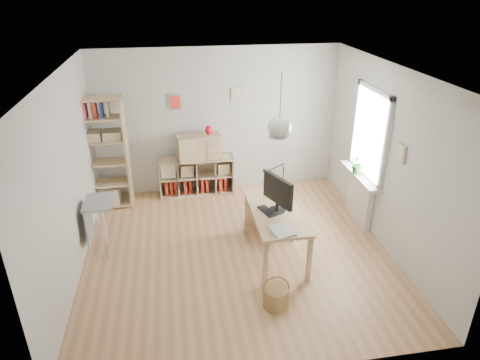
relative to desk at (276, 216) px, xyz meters
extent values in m
plane|color=tan|center=(-0.55, 0.15, -0.66)|extent=(4.50, 4.50, 0.00)
plane|color=white|center=(-0.55, 2.40, 0.69)|extent=(4.50, 0.00, 4.50)
plane|color=white|center=(-0.55, -2.10, 0.69)|extent=(4.50, 0.00, 4.50)
plane|color=white|center=(-2.80, 0.15, 0.69)|extent=(0.00, 4.50, 4.50)
plane|color=white|center=(1.70, 0.15, 0.69)|extent=(0.00, 4.50, 4.50)
plane|color=white|center=(-0.55, 0.15, 2.04)|extent=(4.50, 4.50, 0.00)
cylinder|color=black|center=(0.00, 0.00, 1.70)|extent=(0.01, 0.01, 0.68)
ellipsoid|color=white|center=(0.00, 0.00, 1.34)|extent=(0.32, 0.32, 0.27)
cube|color=white|center=(1.69, 0.75, 0.89)|extent=(0.03, 1.00, 1.30)
cube|color=silver|center=(1.66, 0.21, 0.89)|extent=(0.06, 0.08, 1.46)
cube|color=silver|center=(1.66, 1.29, 0.89)|extent=(0.06, 0.08, 1.46)
cube|color=silver|center=(1.66, 0.75, 1.58)|extent=(0.06, 1.16, 0.08)
cube|color=silver|center=(1.66, 0.75, 0.20)|extent=(0.06, 1.16, 0.08)
cube|color=white|center=(1.64, 0.75, -0.26)|extent=(0.10, 0.80, 0.80)
cube|color=silver|center=(1.59, 0.75, 0.17)|extent=(0.22, 1.20, 0.06)
cube|color=tan|center=(0.00, 0.00, 0.07)|extent=(0.70, 1.50, 0.04)
cube|color=tan|center=(-0.30, -0.70, -0.30)|extent=(0.06, 0.06, 0.71)
cube|color=tan|center=(-0.30, 0.70, -0.30)|extent=(0.06, 0.06, 0.71)
cube|color=tan|center=(0.30, -0.70, -0.30)|extent=(0.06, 0.06, 0.71)
cube|color=tan|center=(0.30, 0.70, -0.30)|extent=(0.06, 0.06, 0.71)
cube|color=tan|center=(-1.00, 2.19, -0.64)|extent=(1.40, 0.38, 0.03)
cube|color=tan|center=(-1.00, 2.19, 0.05)|extent=(1.40, 0.38, 0.03)
cube|color=tan|center=(-1.69, 2.19, -0.30)|extent=(0.03, 0.38, 0.72)
cube|color=tan|center=(-0.32, 2.19, -0.30)|extent=(0.03, 0.38, 0.72)
cube|color=tan|center=(-1.00, 2.37, -0.30)|extent=(1.40, 0.02, 0.72)
cube|color=maroon|center=(-1.58, 2.21, -0.47)|extent=(0.06, 0.26, 0.30)
cube|color=maroon|center=(-1.49, 2.21, -0.47)|extent=(0.05, 0.26, 0.30)
cube|color=maroon|center=(-1.41, 2.21, -0.47)|extent=(0.05, 0.26, 0.30)
cube|color=maroon|center=(-1.22, 2.21, -0.47)|extent=(0.05, 0.26, 0.30)
cube|color=maroon|center=(-1.13, 2.21, -0.47)|extent=(0.05, 0.26, 0.30)
cube|color=maroon|center=(-0.90, 2.21, -0.47)|extent=(0.06, 0.26, 0.30)
cube|color=maroon|center=(-0.81, 2.21, -0.47)|extent=(0.06, 0.26, 0.30)
cube|color=maroon|center=(-0.55, 2.21, -0.47)|extent=(0.06, 0.26, 0.30)
cube|color=maroon|center=(-0.46, 2.21, -0.47)|extent=(0.05, 0.26, 0.30)
cube|color=tan|center=(-2.96, 1.95, 0.34)|extent=(0.04, 0.38, 2.00)
cube|color=tan|center=(-2.20, 1.95, 0.34)|extent=(0.04, 0.38, 2.00)
cube|color=tan|center=(-2.58, 1.95, -0.61)|extent=(0.76, 0.38, 0.03)
cube|color=tan|center=(-2.58, 1.95, -0.21)|extent=(0.76, 0.38, 0.03)
cube|color=tan|center=(-2.58, 1.95, 0.19)|extent=(0.76, 0.38, 0.03)
cube|color=tan|center=(-2.58, 1.95, 0.59)|extent=(0.76, 0.38, 0.03)
cube|color=tan|center=(-2.58, 1.95, 0.99)|extent=(0.76, 0.38, 0.03)
cube|color=tan|center=(-2.58, 1.95, 1.32)|extent=(0.76, 0.38, 0.03)
cube|color=navy|center=(-2.86, 1.95, 1.14)|extent=(0.04, 0.18, 0.26)
cube|color=maroon|center=(-2.78, 1.95, 1.14)|extent=(0.04, 0.18, 0.26)
cube|color=beige|center=(-2.70, 1.95, 1.14)|extent=(0.04, 0.18, 0.26)
cube|color=maroon|center=(-2.62, 1.95, 1.14)|extent=(0.04, 0.18, 0.26)
cube|color=navy|center=(-2.52, 1.95, 1.14)|extent=(0.04, 0.18, 0.26)
cube|color=beige|center=(-2.42, 1.95, 1.14)|extent=(0.04, 0.18, 0.26)
cube|color=#99989B|center=(-2.52, 0.50, 0.17)|extent=(0.40, 0.55, 0.04)
cylinder|color=white|center=(-2.52, 0.28, -0.25)|extent=(0.03, 0.03, 0.82)
cylinder|color=white|center=(-2.52, 0.72, -0.25)|extent=(0.03, 0.03, 0.82)
cube|color=#99989B|center=(-2.70, 0.50, -0.16)|extent=(0.02, 0.50, 0.62)
cube|color=#99989B|center=(0.22, 0.46, -0.24)|extent=(0.45, 0.45, 0.06)
cube|color=tan|center=(0.02, 0.32, -0.46)|extent=(0.04, 0.04, 0.39)
cube|color=tan|center=(0.09, 0.65, -0.46)|extent=(0.04, 0.04, 0.39)
cube|color=tan|center=(0.35, 0.26, -0.46)|extent=(0.04, 0.04, 0.39)
cube|color=tan|center=(0.41, 0.59, -0.46)|extent=(0.04, 0.04, 0.39)
cube|color=tan|center=(0.25, 0.63, -0.04)|extent=(0.39, 0.10, 0.35)
cylinder|color=#AA894C|center=(-0.25, -1.11, -0.52)|extent=(0.33, 0.33, 0.27)
torus|color=#AA894C|center=(-0.25, -1.11, -0.37)|extent=(0.33, 0.07, 0.33)
cube|color=#B1B2AD|center=(0.29, 0.71, -0.65)|extent=(0.57, 0.39, 0.02)
cube|color=#B1B2AD|center=(0.01, 0.71, -0.51)|extent=(0.02, 0.39, 0.29)
cube|color=#B1B2AD|center=(0.56, 0.71, -0.51)|extent=(0.02, 0.39, 0.29)
cube|color=#B1B2AD|center=(0.29, 0.53, -0.51)|extent=(0.57, 0.02, 0.29)
cube|color=#B1B2AD|center=(0.29, 0.90, -0.51)|extent=(0.57, 0.02, 0.29)
cube|color=#B1B2AD|center=(0.29, 1.06, -0.24)|extent=(0.57, 0.19, 0.36)
sphere|color=#CCD217|center=(0.15, 0.65, -0.44)|extent=(0.13, 0.13, 0.13)
sphere|color=#166F9A|center=(0.38, 0.76, -0.44)|extent=(0.13, 0.13, 0.13)
sphere|color=red|center=(0.27, 0.69, -0.44)|extent=(0.13, 0.13, 0.13)
sphere|color=#3D8B32|center=(0.44, 0.63, -0.44)|extent=(0.13, 0.13, 0.13)
cylinder|color=black|center=(0.01, -0.02, 0.10)|extent=(0.24, 0.24, 0.02)
cylinder|color=black|center=(0.01, -0.02, 0.17)|extent=(0.06, 0.06, 0.11)
cube|color=black|center=(0.01, -0.02, 0.42)|extent=(0.29, 0.58, 0.40)
cube|color=black|center=(-0.14, -0.03, 0.10)|extent=(0.23, 0.37, 0.02)
cylinder|color=black|center=(0.27, 0.67, 0.11)|extent=(0.05, 0.05, 0.04)
cylinder|color=black|center=(0.27, 0.67, 0.29)|extent=(0.01, 0.01, 0.36)
cone|color=black|center=(-0.03, 0.59, 0.45)|extent=(0.09, 0.06, 0.08)
sphere|color=#470917|center=(0.13, 0.43, 0.16)|extent=(0.13, 0.13, 0.13)
cube|color=silver|center=(-0.06, -0.58, 0.11)|extent=(0.33, 0.38, 0.03)
cube|color=tan|center=(-0.93, 2.19, 0.29)|extent=(0.85, 0.49, 0.46)
ellipsoid|color=#9F0D19|center=(-0.73, 2.19, 0.60)|extent=(0.14, 0.14, 0.17)
imported|color=#256528|center=(1.57, 0.80, 0.37)|extent=(0.31, 0.27, 0.34)
camera|label=1|loc=(-1.38, -5.19, 3.12)|focal=32.00mm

